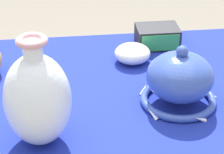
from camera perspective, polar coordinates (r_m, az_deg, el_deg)
display_table at (r=1.41m, az=-2.15°, el=-3.99°), size 1.20×0.80×0.71m
vase_tall_bulbous at (r=1.11m, az=-9.71°, el=-2.82°), size 0.17×0.17×0.30m
vase_dome_bell at (r=1.29m, az=8.83°, el=-0.45°), size 0.23×0.24×0.19m
mosaic_tile_box at (r=1.65m, az=5.94°, el=5.30°), size 0.16×0.12×0.07m
bowl_shallow_ivory at (r=1.53m, az=2.69°, el=3.10°), size 0.13×0.13×0.06m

